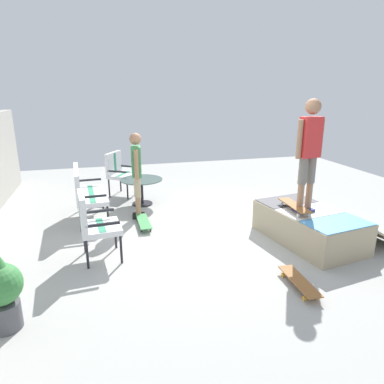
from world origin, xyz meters
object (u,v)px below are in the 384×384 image
(patio_table, at_px, (142,187))
(skateboard_spare, at_px, (299,281))
(patio_chair_near_house, at_px, (119,170))
(patio_chair_by_wall, at_px, (92,220))
(patio_bench, at_px, (85,189))
(skateboard_on_ramp, at_px, (294,206))
(potted_plant, at_px, (1,289))
(person_watching, at_px, (137,170))
(skate_ramp, at_px, (310,226))
(person_skater, at_px, (309,147))
(skateboard_by_bench, at_px, (144,222))

(patio_table, xyz_separation_m, skateboard_spare, (-3.86, -1.51, -0.32))
(patio_chair_near_house, distance_m, patio_chair_by_wall, 3.30)
(patio_bench, xyz_separation_m, skateboard_on_ramp, (-1.88, -3.30, 0.00))
(patio_bench, distance_m, potted_plant, 3.18)
(patio_table, bearing_deg, person_watching, 167.56)
(patio_chair_near_house, bearing_deg, skateboard_spare, -157.75)
(patio_table, distance_m, potted_plant, 4.22)
(patio_bench, height_order, skateboard_spare, patio_bench)
(skate_ramp, relative_size, patio_bench, 1.55)
(patio_table, height_order, person_skater, person_skater)
(patio_chair_near_house, height_order, skateboard_on_ramp, patio_chair_near_house)
(skate_ramp, relative_size, patio_table, 2.21)
(patio_bench, xyz_separation_m, patio_chair_by_wall, (-1.70, -0.15, -0.00))
(patio_chair_by_wall, relative_size, skateboard_spare, 1.26)
(patio_chair_by_wall, xyz_separation_m, patio_table, (2.39, -1.00, -0.21))
(skateboard_by_bench, height_order, skateboard_spare, same)
(patio_chair_near_house, distance_m, skateboard_by_bench, 2.23)
(person_watching, relative_size, skateboard_by_bench, 2.06)
(patio_table, bearing_deg, skateboard_by_bench, 173.95)
(patio_chair_near_house, distance_m, potted_plant, 4.87)
(patio_chair_by_wall, relative_size, skateboard_on_ramp, 1.26)
(potted_plant, bearing_deg, skateboard_spare, -91.52)
(patio_bench, bearing_deg, person_watching, -94.96)
(person_skater, bearing_deg, potted_plant, 105.26)
(patio_table, relative_size, skateboard_on_ramp, 1.11)
(patio_bench, bearing_deg, patio_table, -59.23)
(skate_ramp, distance_m, person_skater, 1.32)
(patio_chair_near_house, bearing_deg, patio_bench, 155.05)
(skate_ramp, height_order, patio_bench, patio_bench)
(patio_table, bearing_deg, skateboard_spare, -158.65)
(person_watching, bearing_deg, skateboard_on_ramp, -127.72)
(patio_chair_by_wall, distance_m, skateboard_by_bench, 1.50)
(person_skater, distance_m, skateboard_by_bench, 3.15)
(person_watching, height_order, person_skater, person_skater)
(patio_chair_by_wall, xyz_separation_m, skateboard_spare, (-1.47, -2.51, -0.53))
(patio_bench, bearing_deg, skateboard_by_bench, -120.37)
(skateboard_on_ramp, bearing_deg, person_watching, 52.28)
(skate_ramp, distance_m, skateboard_by_bench, 2.91)
(patio_bench, relative_size, person_skater, 0.73)
(patio_table, height_order, person_watching, person_watching)
(skateboard_by_bench, bearing_deg, skate_ramp, -117.61)
(patio_bench, relative_size, patio_chair_near_house, 1.26)
(patio_table, relative_size, person_watching, 0.55)
(patio_bench, distance_m, skateboard_on_ramp, 3.80)
(skate_ramp, xyz_separation_m, person_watching, (1.86, 2.61, 0.69))
(potted_plant, bearing_deg, skateboard_by_bench, -35.29)
(skateboard_on_ramp, bearing_deg, person_skater, -113.85)
(person_skater, bearing_deg, person_watching, 52.92)
(patio_chair_by_wall, bearing_deg, person_watching, -27.09)
(skateboard_by_bench, relative_size, skateboard_spare, 0.99)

